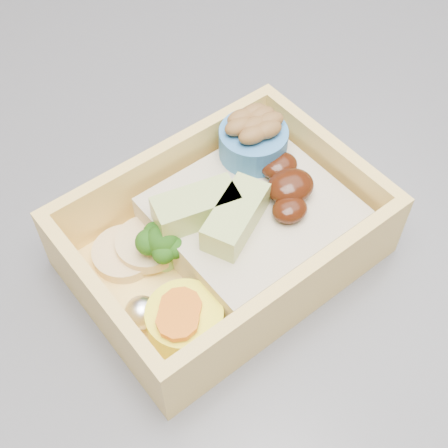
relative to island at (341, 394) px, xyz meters
name	(u,v)px	position (x,y,z in m)	size (l,w,h in m)	color
ground	(280,440)	(0.00, 0.10, -0.46)	(3.50, 3.50, 0.00)	silver
island	(341,394)	(0.00, 0.00, 0.00)	(1.24, 0.84, 0.92)	brown
bento_box	(229,228)	(-0.17, -0.01, 0.48)	(0.21, 0.17, 0.07)	#FFD169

